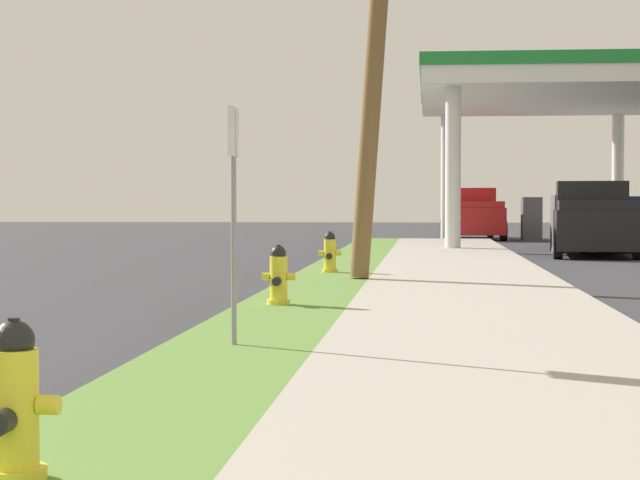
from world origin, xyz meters
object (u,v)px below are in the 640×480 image
car_navy_by_far_pump (628,226)px  truck_red_on_apron (472,215)px  street_sign_post (234,175)px  fire_hydrant_second (279,278)px  truck_black_at_forecourt (593,221)px  fire_hydrant_third (330,254)px  car_white_by_near_pump (588,222)px  fire_hydrant_nearest (14,410)px

car_navy_by_far_pump → truck_red_on_apron: size_ratio=0.84×
street_sign_post → fire_hydrant_second: bearing=91.8°
fire_hydrant_second → truck_black_at_forecourt: size_ratio=0.13×
fire_hydrant_second → truck_red_on_apron: (3.56, 29.85, 0.47)m
fire_hydrant_second → car_navy_by_far_pump: (7.69, 19.61, 0.28)m
car_navy_by_far_pump → truck_red_on_apron: (-4.12, 10.25, 0.19)m
truck_black_at_forecourt → truck_red_on_apron: 13.72m
fire_hydrant_third → car_white_by_near_pump: bearing=69.5°
fire_hydrant_nearest → street_sign_post: street_sign_post is taller
fire_hydrant_second → street_sign_post: (0.13, -4.00, 1.19)m
street_sign_post → truck_red_on_apron: 34.03m
fire_hydrant_second → car_white_by_near_pump: 27.65m
fire_hydrant_second → street_sign_post: bearing=-88.2°
fire_hydrant_nearest → street_sign_post: size_ratio=0.35×
fire_hydrant_second → fire_hydrant_third: (0.08, 6.61, 0.00)m
fire_hydrant_second → street_sign_post: street_sign_post is taller
fire_hydrant_third → car_white_by_near_pump: (7.46, 19.99, 0.28)m
fire_hydrant_third → truck_red_on_apron: truck_red_on_apron is taller
street_sign_post → car_white_by_near_pump: bearing=76.4°
street_sign_post → truck_red_on_apron: size_ratio=0.39×
fire_hydrant_nearest → street_sign_post: 5.12m
fire_hydrant_nearest → truck_black_at_forecourt: bearing=76.2°
truck_black_at_forecourt → truck_red_on_apron: bearing=101.1°
truck_red_on_apron → car_white_by_near_pump: bearing=-39.3°
car_white_by_near_pump → car_navy_by_far_pump: (0.15, -7.00, 0.00)m
fire_hydrant_nearest → truck_red_on_apron: 39.00m
truck_black_at_forecourt → fire_hydrant_second: bearing=-110.8°
fire_hydrant_third → car_navy_by_far_pump: car_navy_by_far_pump is taller
car_navy_by_far_pump → fire_hydrant_third: bearing=-120.4°
fire_hydrant_second → car_navy_by_far_pump: size_ratio=0.16×
car_white_by_near_pump → truck_black_at_forecourt: 10.30m
fire_hydrant_third → street_sign_post: street_sign_post is taller
fire_hydrant_third → car_navy_by_far_pump: bearing=59.6°
car_white_by_near_pump → truck_red_on_apron: bearing=140.7°
fire_hydrant_nearest → truck_black_at_forecourt: size_ratio=0.13×
car_navy_by_far_pump → street_sign_post: bearing=-107.8°
fire_hydrant_third → car_white_by_near_pump: car_white_by_near_pump is taller
fire_hydrant_nearest → truck_black_at_forecourt: 26.13m
fire_hydrant_nearest → fire_hydrant_third: 15.59m
street_sign_post → truck_black_at_forecourt: (6.09, 20.39, -0.72)m
fire_hydrant_second → truck_black_at_forecourt: truck_black_at_forecourt is taller
fire_hydrant_third → truck_black_at_forecourt: (6.14, 9.78, 0.47)m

